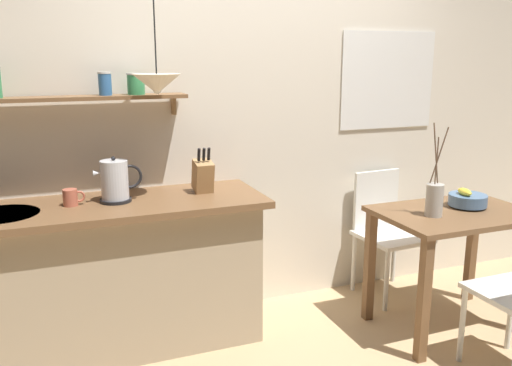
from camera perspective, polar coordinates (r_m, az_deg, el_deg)
The scene contains 12 objects.
ground_plane at distance 3.47m, azimuth 3.16°, elevation -16.22°, with size 14.00×14.00×0.00m, color tan.
back_wall at distance 3.72m, azimuth 2.15°, elevation 7.75°, with size 6.80×0.11×2.70m.
kitchen_counter at distance 3.32m, azimuth -15.30°, elevation -9.40°, with size 1.83×0.63×0.90m.
wall_shelf at distance 3.25m, azimuth -17.74°, elevation 8.95°, with size 1.18×0.20×0.30m.
dining_table at distance 3.61m, azimuth 19.93°, elevation -4.92°, with size 0.94×0.65×0.77m.
dining_chair_far at distance 4.06m, azimuth 13.36°, elevation -4.41°, with size 0.47×0.47×0.89m.
fruit_bowl at distance 3.67m, azimuth 21.19°, elevation -1.61°, with size 0.23×0.23×0.12m.
twig_vase at distance 3.40m, azimuth 18.12°, elevation -1.58°, with size 0.10×0.10×0.56m.
electric_kettle at distance 3.15m, azimuth -14.47°, elevation 0.17°, with size 0.27×0.18×0.26m.
knife_block at distance 3.28m, azimuth -5.56°, elevation 0.81°, with size 0.11×0.16×0.28m.
coffee_mug_by_sink at distance 3.16m, azimuth -18.74°, elevation -1.44°, with size 0.12×0.08×0.09m.
pendant_lamp at distance 3.06m, azimuth -10.30°, elevation 10.15°, with size 0.26×0.26×0.59m.
Camera 1 is at (-1.27, -2.74, 1.71)m, focal length 38.34 mm.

